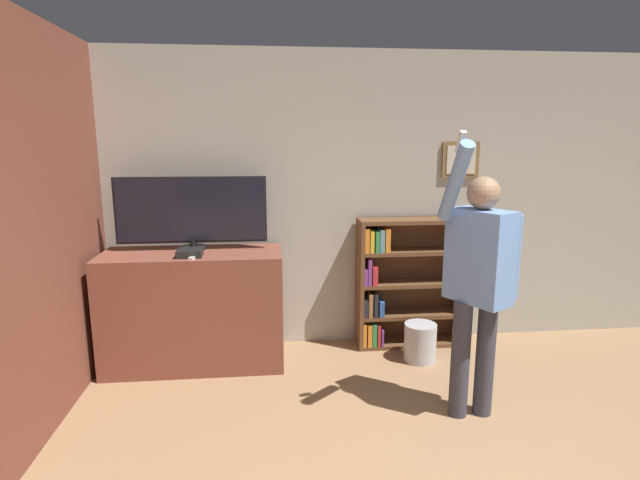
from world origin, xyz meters
name	(u,v)px	position (x,y,z in m)	size (l,w,h in m)	color
wall_back	(364,201)	(0.00, 3.08, 1.35)	(6.67, 0.09, 2.70)	#B2AD9E
wall_side_brick	(12,239)	(-2.36, 1.52, 1.35)	(0.06, 4.65, 2.70)	brown
tv_ledge	(194,309)	(-1.53, 2.67, 0.49)	(1.50, 0.61, 0.99)	brown
television	(192,212)	(-1.53, 2.79, 1.32)	(1.26, 0.22, 0.62)	black
game_console	(190,253)	(-1.52, 2.52, 1.02)	(0.20, 0.17, 0.06)	black
remote_loose	(194,257)	(-1.48, 2.46, 1.00)	(0.07, 0.14, 0.02)	white
bookshelf	(401,283)	(0.33, 2.90, 0.60)	(0.99, 0.28, 1.21)	brown
person	(478,276)	(0.51, 1.63, 1.02)	(0.57, 0.56, 1.97)	#383842
waste_bin	(420,342)	(0.42, 2.52, 0.17)	(0.28, 0.28, 0.34)	#B7B7BC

